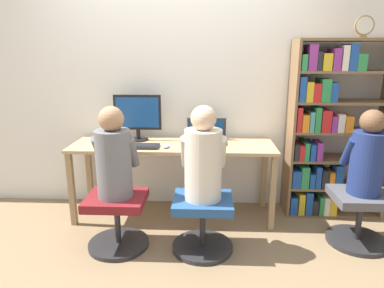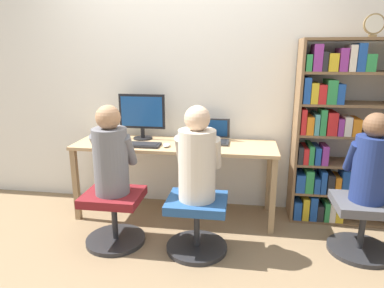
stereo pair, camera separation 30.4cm
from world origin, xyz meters
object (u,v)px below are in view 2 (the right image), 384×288
keyboard (137,144)px  desk_clock (374,25)px  person_near_shelf (371,162)px  office_chair_left (114,214)px  person_at_laptop (197,158)px  bookshelf (333,135)px  office_chair_right (197,221)px  office_chair_side (363,223)px  person_at_monitor (111,155)px  desktop_monitor (142,115)px  laptop (209,137)px

keyboard → desk_clock: bearing=4.9°
person_near_shelf → office_chair_left: bearing=-175.7°
keyboard → person_at_laptop: (0.63, -0.46, 0.04)m
desk_clock → office_chair_left: bearing=-163.1°
keyboard → bookshelf: bookshelf is taller
keyboard → desk_clock: (1.98, 0.17, 1.04)m
office_chair_left → office_chair_right: 0.70m
person_at_laptop → bookshelf: 1.36m
person_at_laptop → office_chair_side: 1.41m
office_chair_left → office_chair_side: same height
office_chair_right → bookshelf: (1.15, 0.71, 0.58)m
office_chair_right → desk_clock: (1.35, 0.64, 1.52)m
person_at_laptop → person_near_shelf: bearing=7.0°
person_at_monitor → person_at_laptop: bearing=-1.1°
office_chair_side → desk_clock: bearing=84.0°
person_at_laptop → desk_clock: desk_clock is taller
person_at_laptop → desk_clock: 1.80m
desktop_monitor → desk_clock: (2.00, -0.10, 0.81)m
desktop_monitor → person_near_shelf: bearing=-16.3°
keyboard → bookshelf: bearing=7.9°
office_chair_side → person_near_shelf: size_ratio=0.72×
desk_clock → office_chair_side: desk_clock is taller
keyboard → person_at_laptop: 0.78m
bookshelf → office_chair_side: (0.15, -0.55, -0.58)m
laptop → bookshelf: bearing=0.1°
laptop → person_at_laptop: (-0.02, -0.71, 0.00)m
laptop → keyboard: (-0.65, -0.24, -0.03)m
desktop_monitor → person_near_shelf: 2.04m
desktop_monitor → bookshelf: bearing=-0.7°
keyboard → office_chair_left: bearing=-99.0°
desktop_monitor → office_chair_side: desktop_monitor is taller
desktop_monitor → office_chair_right: desktop_monitor is taller
bookshelf → desk_clock: 0.97m
keyboard → person_at_monitor: (-0.07, -0.45, 0.03)m
person_at_monitor → office_chair_left: bearing=-90.0°
person_at_monitor → bookshelf: 1.98m
office_chair_left → person_at_monitor: bearing=90.0°
laptop → office_chair_right: bearing=-91.7°
office_chair_right → office_chair_side: 1.31m
desk_clock → office_chair_side: size_ratio=0.37×
office_chair_left → office_chair_right: (0.70, -0.01, 0.00)m
office_chair_right → person_at_laptop: bearing=90.0°
keyboard → person_at_laptop: bearing=-36.5°
bookshelf → office_chair_left: bearing=-159.3°
person_at_laptop → keyboard: bearing=143.5°
bookshelf → office_chair_side: bearing=-74.8°
person_at_laptop → person_near_shelf: 1.31m
office_chair_side → person_near_shelf: bearing=90.0°
keyboard → bookshelf: size_ratio=0.26×
desktop_monitor → person_near_shelf: desktop_monitor is taller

